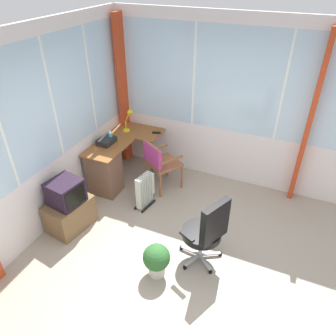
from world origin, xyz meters
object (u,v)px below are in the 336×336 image
at_px(tv_on_stand, 69,207).
at_px(potted_plant, 157,259).
at_px(desk, 107,168).
at_px(spray_bottle, 110,136).
at_px(desk_lamp, 130,117).
at_px(paper_tray, 106,141).
at_px(tv_remote, 156,133).
at_px(office_chair, 207,230).
at_px(wooden_armchair, 158,160).
at_px(space_heater, 145,190).

bearing_deg(tv_on_stand, potted_plant, -100.06).
distance_m(desk, spray_bottle, 0.55).
bearing_deg(desk_lamp, paper_tray, 168.64).
height_order(desk_lamp, potted_plant, desk_lamp).
xyz_separation_m(tv_remote, office_chair, (-1.73, -1.51, -0.20)).
xyz_separation_m(desk, spray_bottle, (0.30, 0.07, 0.45)).
xyz_separation_m(desk, desk_lamp, (0.82, -0.02, 0.59)).
height_order(desk, wooden_armchair, wooden_armchair).
bearing_deg(wooden_armchair, desk, 114.08).
bearing_deg(tv_remote, desk, 129.24).
relative_size(wooden_armchair, space_heater, 1.53).
xyz_separation_m(spray_bottle, office_chair, (-1.16, -2.09, -0.30)).
xyz_separation_m(desk_lamp, spray_bottle, (-0.52, 0.10, -0.14)).
relative_size(desk_lamp, space_heater, 0.65).
xyz_separation_m(space_heater, potted_plant, (-1.15, -0.74, -0.03)).
relative_size(spray_bottle, potted_plant, 0.46).
xyz_separation_m(wooden_armchair, tv_on_stand, (-1.37, 0.77, -0.21)).
xyz_separation_m(tv_on_stand, space_heater, (0.88, -0.78, -0.07)).
height_order(desk_lamp, tv_remote, desk_lamp).
relative_size(desk_lamp, potted_plant, 0.81).
bearing_deg(wooden_armchair, tv_on_stand, 150.51).
bearing_deg(wooden_armchair, spray_bottle, 93.00).
relative_size(tv_on_stand, potted_plant, 1.75).
bearing_deg(desk, spray_bottle, 13.16).
relative_size(desk, tv_on_stand, 1.73).
bearing_deg(office_chair, paper_tray, 63.26).
xyz_separation_m(office_chair, potted_plant, (-0.43, 0.49, -0.30)).
bearing_deg(office_chair, wooden_armchair, 45.76).
xyz_separation_m(tv_remote, wooden_armchair, (-0.53, -0.27, -0.20)).
bearing_deg(tv_remote, spray_bottle, 113.97).
bearing_deg(desk_lamp, wooden_armchair, -121.97).
relative_size(desk, spray_bottle, 6.52).
distance_m(desk_lamp, spray_bottle, 0.54).
height_order(tv_remote, tv_on_stand, tv_on_stand).
bearing_deg(space_heater, desk, 79.98).
bearing_deg(paper_tray, spray_bottle, -15.98).
bearing_deg(potted_plant, desk_lamp, 35.47).
xyz_separation_m(desk_lamp, office_chair, (-1.68, -1.99, -0.44)).
bearing_deg(paper_tray, space_heater, -111.51).
bearing_deg(office_chair, tv_remote, 41.10).
bearing_deg(potted_plant, tv_remote, 25.24).
height_order(tv_on_stand, space_heater, tv_on_stand).
relative_size(spray_bottle, office_chair, 0.21).
xyz_separation_m(spray_bottle, wooden_armchair, (0.04, -0.85, -0.29)).
bearing_deg(space_heater, potted_plant, -147.20).
distance_m(desk, tv_remote, 1.07).
bearing_deg(desk, tv_on_stand, -179.65).
bearing_deg(spray_bottle, desk, -166.84).
bearing_deg(office_chair, tv_on_stand, 94.64).
bearing_deg(tv_on_stand, paper_tray, 4.86).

